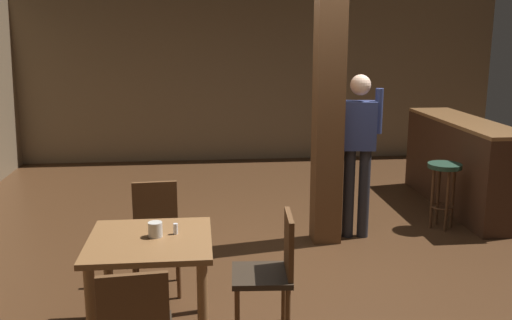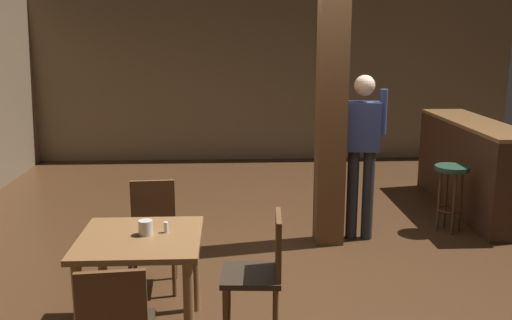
# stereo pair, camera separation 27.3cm
# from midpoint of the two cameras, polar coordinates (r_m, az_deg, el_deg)

# --- Properties ---
(ground_plane) EXTENTS (10.80, 10.80, 0.00)m
(ground_plane) POSITION_cam_midpoint_polar(r_m,az_deg,el_deg) (5.59, 4.00, -9.82)
(ground_plane) COLOR #422816
(wall_back) EXTENTS (8.00, 0.10, 2.80)m
(wall_back) POSITION_cam_midpoint_polar(r_m,az_deg,el_deg) (9.66, -0.42, 8.33)
(wall_back) COLOR #756047
(wall_back) RESTS_ON ground_plane
(pillar) EXTENTS (0.28, 0.28, 2.80)m
(pillar) POSITION_cam_midpoint_polar(r_m,az_deg,el_deg) (5.74, 5.90, 5.24)
(pillar) COLOR brown
(pillar) RESTS_ON ground_plane
(dining_table) EXTENTS (0.85, 0.85, 0.75)m
(dining_table) POSITION_cam_midpoint_polar(r_m,az_deg,el_deg) (4.10, -12.42, -9.54)
(dining_table) COLOR brown
(dining_table) RESTS_ON ground_plane
(chair_east) EXTENTS (0.45, 0.45, 0.89)m
(chair_east) POSITION_cam_midpoint_polar(r_m,az_deg,el_deg) (4.10, -0.30, -10.74)
(chair_east) COLOR #2D2319
(chair_east) RESTS_ON ground_plane
(chair_north) EXTENTS (0.45, 0.45, 0.89)m
(chair_north) POSITION_cam_midpoint_polar(r_m,az_deg,el_deg) (4.92, -11.57, -6.93)
(chair_north) COLOR #2D2319
(chair_north) RESTS_ON ground_plane
(napkin_cup) EXTENTS (0.10, 0.10, 0.10)m
(napkin_cup) POSITION_cam_midpoint_polar(r_m,az_deg,el_deg) (4.06, -11.96, -6.83)
(napkin_cup) COLOR beige
(napkin_cup) RESTS_ON dining_table
(salt_shaker) EXTENTS (0.03, 0.03, 0.08)m
(salt_shaker) POSITION_cam_midpoint_polar(r_m,az_deg,el_deg) (4.08, -9.97, -6.81)
(salt_shaker) COLOR silver
(salt_shaker) RESTS_ON dining_table
(standing_person) EXTENTS (0.47, 0.25, 1.72)m
(standing_person) POSITION_cam_midpoint_polar(r_m,az_deg,el_deg) (5.95, 8.90, 1.55)
(standing_person) COLOR navy
(standing_person) RESTS_ON ground_plane
(bar_counter) EXTENTS (0.56, 2.30, 1.09)m
(bar_counter) POSITION_cam_midpoint_polar(r_m,az_deg,el_deg) (7.38, 18.31, -0.32)
(bar_counter) COLOR brown
(bar_counter) RESTS_ON ground_plane
(bar_stool_near) EXTENTS (0.36, 0.36, 0.74)m
(bar_stool_near) POSITION_cam_midpoint_polar(r_m,az_deg,el_deg) (6.53, 17.14, -1.87)
(bar_stool_near) COLOR #1E3828
(bar_stool_near) RESTS_ON ground_plane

